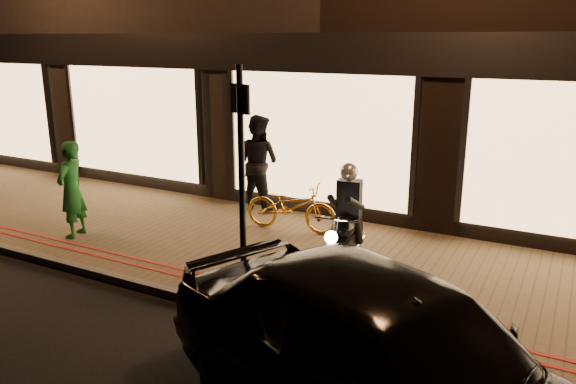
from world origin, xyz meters
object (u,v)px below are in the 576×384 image
(sign_post, at_px, (242,175))
(bicycle_gold, at_px, (291,206))
(parked_car, at_px, (389,364))
(motorcycle, at_px, (345,231))
(person_green, at_px, (71,189))

(sign_post, height_order, bicycle_gold, sign_post)
(bicycle_gold, relative_size, parked_car, 0.35)
(bicycle_gold, distance_m, parked_car, 5.36)
(motorcycle, bearing_deg, parked_car, -69.94)
(motorcycle, xyz_separation_m, sign_post, (-0.78, -1.50, 1.06))
(bicycle_gold, distance_m, person_green, 3.74)
(sign_post, height_order, parked_car, sign_post)
(person_green, bearing_deg, bicycle_gold, 108.20)
(motorcycle, distance_m, sign_post, 2.00)
(motorcycle, xyz_separation_m, bicycle_gold, (-1.51, 1.20, -0.18))
(bicycle_gold, xyz_separation_m, parked_car, (3.18, -4.30, 0.24))
(sign_post, xyz_separation_m, parked_car, (2.45, -1.60, -0.99))
(motorcycle, height_order, sign_post, sign_post)
(sign_post, bearing_deg, motorcycle, 62.57)
(motorcycle, relative_size, sign_post, 0.65)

